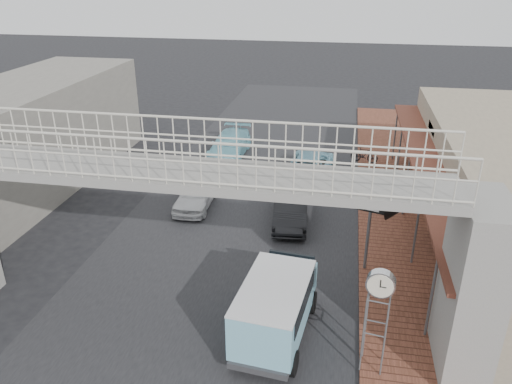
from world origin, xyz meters
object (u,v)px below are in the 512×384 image
at_px(white_hatchback, 196,194).
at_px(street_clock, 380,288).
at_px(angkot_far, 230,145).
at_px(arrow_sign, 396,205).
at_px(motorcycle_far, 364,155).
at_px(motorcycle_near, 365,173).
at_px(dark_sedan, 291,208).
at_px(angkot_van, 276,302).
at_px(angkot_curb, 310,165).

bearing_deg(white_hatchback, street_clock, -50.92).
xyz_separation_m(angkot_far, arrow_sign, (8.29, -11.06, 2.15)).
bearing_deg(street_clock, motorcycle_far, 98.49).
xyz_separation_m(motorcycle_near, arrow_sign, (0.68, -8.32, 2.26)).
relative_size(white_hatchback, arrow_sign, 1.08).
distance_m(motorcycle_far, arrow_sign, 11.35).
bearing_deg(white_hatchback, motorcycle_near, 26.55).
height_order(white_hatchback, motorcycle_far, white_hatchback).
distance_m(white_hatchback, dark_sedan, 4.46).
bearing_deg(angkot_van, angkot_curb, 96.21).
xyz_separation_m(angkot_van, street_clock, (2.75, -0.78, 1.38)).
xyz_separation_m(angkot_curb, angkot_far, (-4.81, 2.27, 0.02)).
bearing_deg(street_clock, arrow_sign, 90.12).
xyz_separation_m(dark_sedan, street_clock, (3.18, -8.17, 1.97)).
bearing_deg(angkot_curb, street_clock, 107.67).
distance_m(white_hatchback, arrow_sign, 9.57).
distance_m(angkot_van, motorcycle_far, 15.18).
bearing_deg(motorcycle_near, dark_sedan, 156.49).
relative_size(dark_sedan, arrow_sign, 1.17).
height_order(angkot_van, arrow_sign, arrow_sign).
distance_m(white_hatchback, motorcycle_far, 10.19).
distance_m(dark_sedan, angkot_van, 7.43).
height_order(angkot_far, motorcycle_far, angkot_far).
bearing_deg(motorcycle_far, dark_sedan, 169.39).
bearing_deg(motorcycle_near, street_clock, -169.67).
xyz_separation_m(white_hatchback, angkot_van, (4.84, -8.12, 0.62)).
relative_size(white_hatchback, motorcycle_near, 2.06).
height_order(dark_sedan, arrow_sign, arrow_sign).
height_order(motorcycle_near, street_clock, street_clock).
distance_m(motorcycle_near, street_clock, 13.08).
distance_m(motorcycle_near, arrow_sign, 8.65).
bearing_deg(motorcycle_far, angkot_far, 102.67).
relative_size(angkot_curb, arrow_sign, 1.38).
xyz_separation_m(angkot_far, street_clock, (7.61, -15.65, 1.95)).
bearing_deg(dark_sedan, arrow_sign, -47.90).
distance_m(angkot_far, motorcycle_far, 7.61).
distance_m(angkot_van, motorcycle_near, 12.47).
distance_m(angkot_far, motorcycle_near, 8.09).
bearing_deg(angkot_far, angkot_van, -71.49).
bearing_deg(street_clock, white_hatchback, 138.93).
xyz_separation_m(angkot_curb, arrow_sign, (3.48, -8.79, 2.17)).
bearing_deg(angkot_van, motorcycle_near, 83.22).
bearing_deg(arrow_sign, motorcycle_near, 112.78).
relative_size(dark_sedan, angkot_far, 0.85).
bearing_deg(motorcycle_far, arrow_sign, -164.19).
xyz_separation_m(white_hatchback, motorcycle_near, (7.59, 4.02, -0.06)).
xyz_separation_m(dark_sedan, motorcycle_near, (3.18, 4.75, -0.09)).
bearing_deg(arrow_sign, street_clock, -80.23).
relative_size(white_hatchback, angkot_curb, 0.78).
xyz_separation_m(angkot_far, motorcycle_far, (7.61, 0.05, -0.12)).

